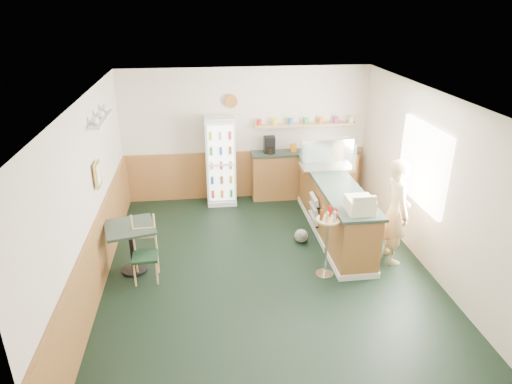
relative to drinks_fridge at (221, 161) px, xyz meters
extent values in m
plane|color=black|center=(0.55, -2.74, -0.89)|extent=(6.00, 6.00, 0.00)
cube|color=beige|center=(0.55, 0.27, 0.46)|extent=(5.00, 0.02, 2.70)
cube|color=beige|center=(-1.96, -2.74, 0.46)|extent=(0.02, 6.00, 2.70)
cube|color=beige|center=(3.06, -2.74, 0.46)|extent=(0.02, 6.00, 2.70)
cube|color=silver|center=(0.55, -2.74, 1.82)|extent=(5.00, 6.00, 0.02)
cube|color=#A16934|center=(0.55, 0.23, -0.39)|extent=(4.98, 0.05, 1.00)
cube|color=#A16934|center=(-1.92, -2.74, -0.39)|extent=(0.05, 5.98, 1.00)
cube|color=white|center=(3.01, -2.44, 0.66)|extent=(0.06, 1.45, 1.25)
cube|color=gold|center=(-1.90, -2.24, 0.66)|extent=(0.03, 0.32, 0.38)
cube|color=silver|center=(-1.85, -1.74, 1.36)|extent=(0.18, 1.20, 0.03)
cylinder|color=#9C5E27|center=(0.25, 0.20, 1.16)|extent=(0.26, 0.04, 0.26)
cube|color=#A16934|center=(1.90, -1.66, -0.42)|extent=(0.60, 2.95, 0.95)
cube|color=silver|center=(1.90, -1.66, -0.84)|extent=(0.64, 2.97, 0.10)
cube|color=#2C3D31|center=(1.90, -1.66, 0.09)|extent=(0.68, 3.01, 0.05)
cube|color=#A16934|center=(1.75, 0.06, -0.42)|extent=(2.20, 0.38, 0.95)
cube|color=#2C3D31|center=(1.75, 0.06, 0.09)|extent=(2.24, 0.42, 0.05)
cube|color=tan|center=(1.75, 0.14, 0.66)|extent=(2.10, 0.22, 0.04)
cube|color=black|center=(1.00, 0.06, 0.29)|extent=(0.22, 0.18, 0.34)
cylinder|color=#B2664C|center=(0.80, 0.14, 0.74)|extent=(0.10, 0.10, 0.12)
cylinder|color=#B2664C|center=(1.12, 0.14, 0.74)|extent=(0.10, 0.10, 0.12)
cylinder|color=#B2664C|center=(1.43, 0.14, 0.74)|extent=(0.10, 0.10, 0.12)
cylinder|color=#B2664C|center=(1.75, 0.14, 0.74)|extent=(0.10, 0.10, 0.12)
cylinder|color=#B2664C|center=(2.07, 0.14, 0.74)|extent=(0.10, 0.10, 0.12)
cylinder|color=#B2664C|center=(2.38, 0.14, 0.74)|extent=(0.10, 0.10, 0.12)
cylinder|color=#B2664C|center=(2.70, 0.14, 0.74)|extent=(0.10, 0.10, 0.12)
cube|color=white|center=(0.00, 0.04, 0.00)|extent=(0.59, 0.42, 1.79)
cube|color=white|center=(0.00, -0.19, 0.01)|extent=(0.49, 0.02, 1.58)
cube|color=silver|center=(0.00, -0.26, 0.01)|extent=(0.53, 0.02, 1.64)
cube|color=silver|center=(1.90, -1.03, 0.15)|extent=(0.96, 0.50, 0.07)
cube|color=silver|center=(1.90, -1.03, 0.42)|extent=(0.93, 0.48, 0.48)
cube|color=beige|center=(1.90, -2.85, 0.23)|extent=(0.38, 0.40, 0.22)
imported|color=tan|center=(2.60, -2.61, -0.03)|extent=(0.44, 0.59, 1.72)
cylinder|color=silver|center=(1.41, -2.93, -0.88)|extent=(0.28, 0.28, 0.02)
cylinder|color=silver|center=(1.41, -2.93, -0.42)|extent=(0.04, 0.04, 0.93)
cylinder|color=tan|center=(1.41, -2.93, 0.05)|extent=(0.36, 0.36, 0.02)
cylinder|color=red|center=(1.52, -2.92, 0.14)|extent=(0.05, 0.05, 0.16)
cylinder|color=red|center=(1.46, -2.83, 0.14)|extent=(0.05, 0.05, 0.16)
cylinder|color=red|center=(1.35, -2.84, 0.14)|extent=(0.05, 0.05, 0.16)
cylinder|color=red|center=(1.31, -2.94, 0.14)|extent=(0.05, 0.05, 0.16)
cylinder|color=red|center=(1.37, -3.03, 0.14)|extent=(0.05, 0.05, 0.16)
cylinder|color=red|center=(1.48, -3.02, 0.14)|extent=(0.05, 0.05, 0.16)
cube|color=black|center=(1.56, -1.64, -0.64)|extent=(0.05, 0.44, 0.03)
cube|color=beige|center=(1.54, -1.64, -0.57)|extent=(0.09, 0.40, 0.15)
cube|color=black|center=(1.56, -1.64, -0.46)|extent=(0.05, 0.44, 0.03)
cube|color=beige|center=(1.54, -1.64, -0.39)|extent=(0.09, 0.40, 0.15)
cube|color=black|center=(1.56, -1.64, -0.28)|extent=(0.05, 0.44, 0.03)
cube|color=beige|center=(1.54, -1.64, -0.21)|extent=(0.09, 0.40, 0.15)
cylinder|color=black|center=(-1.50, -2.45, -0.87)|extent=(0.41, 0.41, 0.04)
cylinder|color=black|center=(-1.50, -2.45, -0.51)|extent=(0.08, 0.08, 0.71)
cube|color=#2C3D31|center=(-1.50, -2.45, -0.13)|extent=(0.86, 0.86, 0.04)
cube|color=#15301C|center=(-1.28, -2.72, -0.49)|extent=(0.38, 0.38, 0.04)
cylinder|color=tan|center=(-1.44, -2.88, -0.70)|extent=(0.03, 0.03, 0.39)
cylinder|color=tan|center=(-1.12, -2.88, -0.70)|extent=(0.03, 0.03, 0.39)
cylinder|color=tan|center=(-1.44, -2.56, -0.70)|extent=(0.03, 0.03, 0.39)
cylinder|color=tan|center=(-1.12, -2.56, -0.70)|extent=(0.03, 0.03, 0.39)
cube|color=tan|center=(-1.28, -2.55, -0.19)|extent=(0.34, 0.05, 0.60)
sphere|color=gray|center=(1.28, -1.88, -0.78)|extent=(0.23, 0.23, 0.23)
sphere|color=gray|center=(1.28, -2.00, -0.68)|extent=(0.14, 0.14, 0.14)
camera|label=1|loc=(-0.37, -8.70, 3.05)|focal=32.00mm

